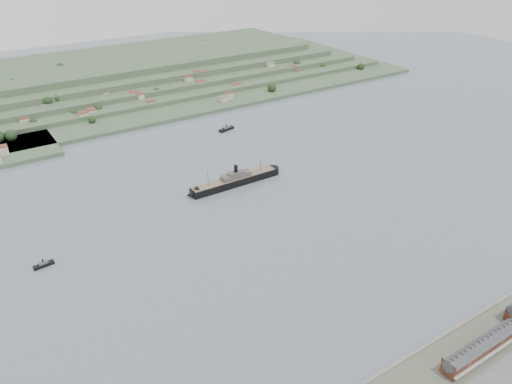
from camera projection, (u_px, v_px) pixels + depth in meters
ground at (298, 211)px, 386.90m from camera, size 1400.00×1400.00×0.00m
terrace_row at (482, 347)px, 255.34m from camera, size 55.60×9.80×11.07m
far_peninsula at (141, 74)px, 683.43m from camera, size 760.00×309.00×30.00m
steamship at (232, 181)px, 422.10m from camera, size 90.37×10.75×21.70m
tugboat at (44, 264)px, 324.90m from camera, size 13.37×4.68×5.90m
ferry_east at (226, 129)px, 534.22m from camera, size 19.06×9.64×6.89m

